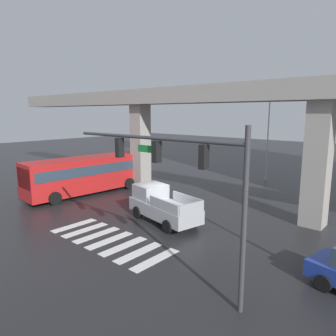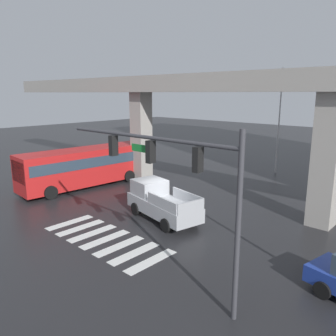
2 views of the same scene
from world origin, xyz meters
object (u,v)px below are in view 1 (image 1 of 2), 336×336
pickup_truck (161,205)px  city_bus (91,172)px  traffic_signal_mast (180,168)px  flagpole (270,125)px

pickup_truck → city_bus: 9.16m
pickup_truck → traffic_signal_mast: traffic_signal_mast is taller
city_bus → traffic_signal_mast: 15.90m
pickup_truck → traffic_signal_mast: 8.07m
traffic_signal_mast → flagpole: bearing=104.9°
pickup_truck → traffic_signal_mast: (5.37, -4.85, 3.57)m
city_bus → traffic_signal_mast: (14.41, -6.10, 2.84)m
pickup_truck → flagpole: flagpole is taller
pickup_truck → flagpole: bearing=90.0°
pickup_truck → flagpole: 16.01m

